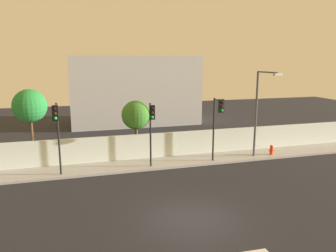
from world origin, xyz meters
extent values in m
plane|color=#23242A|center=(0.00, 0.00, 0.00)|extent=(80.00, 80.00, 0.00)
cube|color=#A9A9A9|center=(0.00, 8.20, 0.07)|extent=(36.00, 2.40, 0.15)
cube|color=silver|center=(0.00, 9.49, 1.05)|extent=(36.00, 0.18, 1.80)
cylinder|color=black|center=(4.34, 7.55, 2.40)|extent=(0.12, 0.12, 4.50)
cylinder|color=black|center=(4.41, 7.12, 4.55)|extent=(0.21, 0.87, 0.08)
cube|color=black|center=(4.47, 6.69, 4.20)|extent=(0.37, 0.25, 0.90)
sphere|color=black|center=(4.49, 6.57, 4.47)|extent=(0.18, 0.18, 0.18)
sphere|color=#33260A|center=(4.49, 6.57, 4.19)|extent=(0.18, 0.18, 0.18)
sphere|color=#19F24C|center=(4.49, 6.57, 3.91)|extent=(0.18, 0.18, 0.18)
cylinder|color=black|center=(-0.20, 7.55, 2.31)|extent=(0.12, 0.12, 4.31)
cylinder|color=black|center=(-0.26, 7.04, 4.36)|extent=(0.19, 1.03, 0.08)
cube|color=black|center=(-0.31, 6.53, 4.01)|extent=(0.36, 0.24, 0.90)
sphere|color=black|center=(-0.33, 6.41, 4.28)|extent=(0.18, 0.18, 0.18)
sphere|color=#33260A|center=(-0.33, 6.41, 4.00)|extent=(0.18, 0.18, 0.18)
sphere|color=#19F24C|center=(-0.33, 6.41, 3.72)|extent=(0.18, 0.18, 0.18)
cylinder|color=black|center=(-6.02, 7.55, 2.42)|extent=(0.12, 0.12, 4.53)
cylinder|color=black|center=(-6.03, 7.04, 4.58)|extent=(0.11, 1.03, 0.08)
cube|color=black|center=(-6.05, 6.52, 4.23)|extent=(0.35, 0.21, 0.90)
sphere|color=black|center=(-6.05, 6.40, 4.50)|extent=(0.18, 0.18, 0.18)
sphere|color=#33260A|center=(-6.05, 6.40, 4.22)|extent=(0.18, 0.18, 0.18)
sphere|color=#19F24C|center=(-6.05, 6.40, 3.94)|extent=(0.18, 0.18, 0.18)
cylinder|color=#4C4C51|center=(7.76, 7.75, 3.30)|extent=(0.16, 0.16, 6.29)
cylinder|color=#4C4C51|center=(7.86, 6.71, 6.39)|extent=(0.30, 2.08, 0.10)
cube|color=beige|center=(7.95, 5.67, 6.29)|extent=(0.62, 0.30, 0.16)
cylinder|color=red|center=(9.22, 7.70, 0.44)|extent=(0.24, 0.24, 0.57)
sphere|color=red|center=(9.22, 7.70, 0.76)|extent=(0.26, 0.26, 0.26)
cylinder|color=red|center=(9.05, 7.70, 0.47)|extent=(0.10, 0.09, 0.09)
cylinder|color=red|center=(9.39, 7.70, 0.47)|extent=(0.10, 0.09, 0.09)
cylinder|color=brown|center=(-7.86, 10.30, 1.78)|extent=(0.17, 0.17, 3.57)
sphere|color=#258337|center=(-7.86, 10.30, 4.19)|extent=(2.26, 2.26, 2.26)
cylinder|color=brown|center=(-0.66, 10.30, 1.32)|extent=(0.22, 0.22, 2.65)
sphere|color=#387726|center=(-0.66, 10.30, 3.23)|extent=(2.14, 2.14, 2.14)
cube|color=#B1B1B1|center=(1.61, 23.49, 3.79)|extent=(14.06, 6.00, 7.58)
camera|label=1|loc=(-4.91, -13.21, 7.34)|focal=35.08mm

